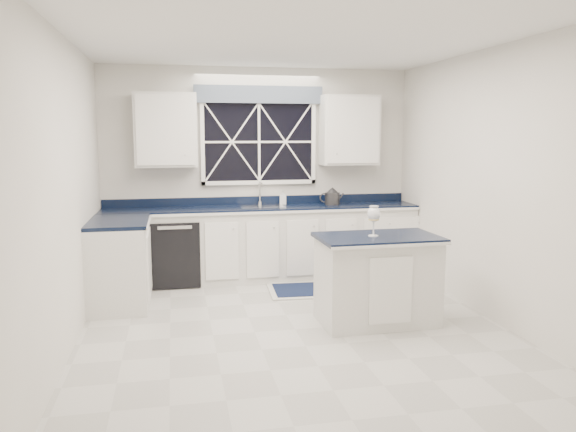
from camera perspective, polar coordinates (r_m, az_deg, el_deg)
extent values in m
plane|color=#B5B5B0|center=(5.48, 0.71, -11.44)|extent=(4.50, 4.50, 0.00)
cube|color=silver|center=(7.39, -2.99, 4.43)|extent=(4.00, 0.10, 2.70)
cube|color=silver|center=(7.21, -2.58, -2.89)|extent=(3.98, 0.60, 0.90)
cube|color=silver|center=(6.37, -16.74, -4.74)|extent=(0.60, 1.00, 0.90)
cube|color=black|center=(7.13, -2.61, 0.82)|extent=(3.98, 0.64, 0.04)
cube|color=black|center=(7.14, -11.35, -3.49)|extent=(0.60, 0.58, 0.82)
cube|color=black|center=(7.34, -2.98, 7.53)|extent=(1.40, 0.02, 1.00)
cube|color=slate|center=(7.30, -2.94, 12.24)|extent=(1.65, 0.04, 0.22)
cube|color=silver|center=(7.12, -12.32, 8.53)|extent=(0.75, 0.34, 0.90)
cube|color=silver|center=(7.47, 6.22, 8.65)|extent=(0.75, 0.34, 0.90)
cylinder|color=silver|center=(7.35, -2.88, 1.35)|extent=(0.05, 0.05, 0.04)
cylinder|color=silver|center=(7.33, -2.88, 2.43)|extent=(0.02, 0.02, 0.28)
cylinder|color=silver|center=(7.23, -2.78, 3.39)|extent=(0.02, 0.18, 0.02)
cube|color=silver|center=(5.63, 9.02, -6.55)|extent=(1.13, 0.67, 0.84)
cube|color=black|center=(5.53, 9.12, -2.18)|extent=(1.18, 0.73, 0.04)
cube|color=#B8B8B3|center=(6.78, 3.07, -7.48)|extent=(1.21, 0.78, 0.01)
cube|color=#101C37|center=(6.77, 3.07, -7.40)|extent=(1.08, 0.65, 0.01)
cylinder|color=#2E2E31|center=(7.32, 4.52, 1.78)|extent=(0.21, 0.21, 0.16)
cone|color=#2E2E31|center=(7.31, 4.53, 2.66)|extent=(0.17, 0.17, 0.07)
torus|color=#2E2E31|center=(7.30, 3.73, 1.86)|extent=(0.13, 0.03, 0.13)
cylinder|color=#2E2E31|center=(7.34, 5.39, 1.96)|extent=(0.08, 0.03, 0.10)
cylinder|color=white|center=(5.49, 8.66, -2.00)|extent=(0.10, 0.10, 0.01)
cylinder|color=white|center=(5.48, 8.68, -1.15)|extent=(0.02, 0.02, 0.16)
ellipsoid|color=white|center=(5.46, 8.71, 0.21)|extent=(0.13, 0.13, 0.16)
cylinder|color=tan|center=(5.46, 8.71, -0.08)|extent=(0.10, 0.10, 0.07)
imported|color=silver|center=(7.34, -0.52, 1.92)|extent=(0.10, 0.10, 0.18)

